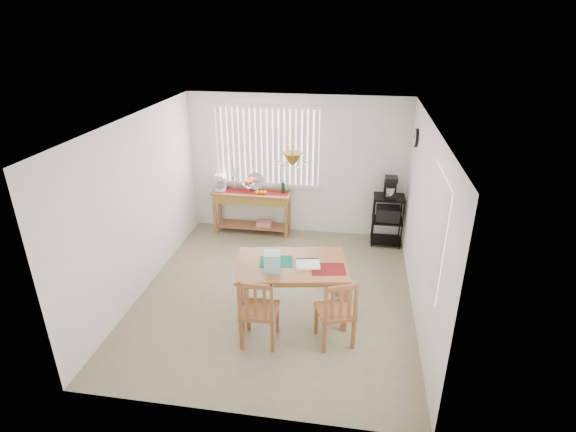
% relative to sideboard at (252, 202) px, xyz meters
% --- Properties ---
extents(ground, '(4.00, 4.50, 0.01)m').
position_rel_sideboard_xyz_m(ground, '(0.82, -2.02, -0.62)').
color(ground, gray).
extents(room_shell, '(4.20, 4.70, 2.70)m').
position_rel_sideboard_xyz_m(room_shell, '(0.82, -2.01, 1.08)').
color(room_shell, white).
rests_on(room_shell, ground).
extents(sideboard, '(1.46, 0.41, 0.82)m').
position_rel_sideboard_xyz_m(sideboard, '(0.00, 0.00, 0.00)').
color(sideboard, '#A36037').
rests_on(sideboard, ground).
extents(sideboard_items, '(1.39, 0.34, 0.63)m').
position_rel_sideboard_xyz_m(sideboard_items, '(-0.24, 0.01, 0.33)').
color(sideboard_items, maroon).
rests_on(sideboard_items, sideboard).
extents(wire_cart, '(0.54, 0.43, 0.92)m').
position_rel_sideboard_xyz_m(wire_cart, '(2.51, -0.08, -0.06)').
color(wire_cart, black).
rests_on(wire_cart, ground).
extents(cart_items, '(0.22, 0.26, 0.38)m').
position_rel_sideboard_xyz_m(cart_items, '(2.51, -0.07, 0.48)').
color(cart_items, black).
rests_on(cart_items, wire_cart).
extents(dining_table, '(1.61, 1.18, 0.79)m').
position_rel_sideboard_xyz_m(dining_table, '(1.12, -2.43, 0.08)').
color(dining_table, '#A36037').
rests_on(dining_table, ground).
extents(table_items, '(1.20, 0.53, 0.25)m').
position_rel_sideboard_xyz_m(table_items, '(1.00, -2.58, 0.27)').
color(table_items, '#136E51').
rests_on(table_items, dining_table).
extents(chair_left, '(0.46, 0.46, 0.98)m').
position_rel_sideboard_xyz_m(chair_left, '(0.81, -3.13, -0.14)').
color(chair_left, '#A36037').
rests_on(chair_left, ground).
extents(chair_right, '(0.57, 0.57, 0.95)m').
position_rel_sideboard_xyz_m(chair_right, '(1.76, -2.99, -0.15)').
color(chair_right, '#A36037').
rests_on(chair_right, ground).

